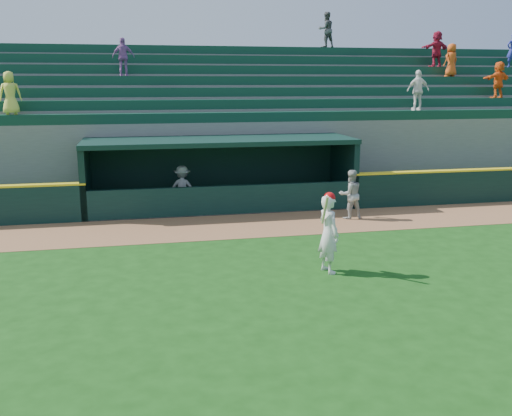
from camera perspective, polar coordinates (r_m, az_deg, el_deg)
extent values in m
plane|color=#144310|center=(13.18, 1.45, -7.01)|extent=(120.00, 120.00, 0.00)
cube|color=brown|center=(17.78, -2.20, -1.81)|extent=(40.00, 3.00, 0.01)
imported|color=#A2A29D|center=(18.85, 9.42, 1.36)|extent=(0.83, 0.67, 1.62)
imported|color=#AAABA5|center=(20.09, -7.36, 2.02)|extent=(1.10, 0.79, 1.55)
cube|color=slate|center=(20.47, -3.53, 0.13)|extent=(9.00, 2.60, 0.04)
cube|color=black|center=(20.12, -16.66, 2.69)|extent=(0.20, 2.60, 2.30)
cube|color=black|center=(21.40, 8.73, 3.64)|extent=(0.20, 2.60, 2.30)
cube|color=black|center=(21.53, -4.08, 3.80)|extent=(9.40, 0.20, 2.30)
cube|color=black|center=(20.09, -3.62, 6.72)|extent=(9.40, 2.80, 0.16)
cube|color=black|center=(19.19, -3.01, 0.77)|extent=(9.00, 0.16, 1.00)
cube|color=brown|center=(21.19, -3.86, 1.20)|extent=(8.40, 0.45, 0.10)
cube|color=slate|center=(22.00, -4.28, 4.79)|extent=(34.00, 0.85, 2.91)
cube|color=#0F3828|center=(21.72, -4.31, 9.02)|extent=(34.00, 0.60, 0.36)
cube|color=slate|center=(22.80, -4.58, 5.63)|extent=(34.00, 0.85, 3.36)
cube|color=#0F3828|center=(22.54, -4.62, 10.29)|extent=(34.00, 0.60, 0.36)
cube|color=slate|center=(23.62, -4.86, 6.41)|extent=(34.00, 0.85, 3.81)
cube|color=#0F3828|center=(23.37, -4.92, 11.47)|extent=(34.00, 0.60, 0.36)
cube|color=slate|center=(24.43, -5.12, 7.14)|extent=(34.00, 0.85, 4.26)
cube|color=#0F3828|center=(24.21, -5.19, 12.57)|extent=(34.00, 0.60, 0.36)
cube|color=slate|center=(25.25, -5.36, 7.82)|extent=(34.00, 0.85, 4.71)
cube|color=#0F3828|center=(25.06, -5.45, 13.59)|extent=(34.00, 0.60, 0.36)
cube|color=slate|center=(26.08, -5.59, 8.46)|extent=(34.00, 0.85, 5.16)
cube|color=#0F3828|center=(25.91, -5.70, 14.54)|extent=(34.00, 0.60, 0.36)
cube|color=slate|center=(26.91, -5.81, 9.06)|extent=(34.00, 0.85, 5.61)
cube|color=#0F3828|center=(26.78, -5.93, 15.44)|extent=(34.00, 0.60, 0.36)
cube|color=slate|center=(27.48, -5.94, 9.13)|extent=(34.50, 0.30, 5.61)
imported|color=#CA4916|center=(27.88, 18.93, 13.82)|extent=(0.80, 0.62, 1.45)
imported|color=white|center=(24.25, 15.90, 11.26)|extent=(0.94, 0.41, 1.59)
imported|color=#A81936|center=(28.50, 17.61, 14.92)|extent=(1.56, 0.79, 1.60)
imported|color=#2A2F9A|center=(30.60, 24.27, 14.19)|extent=(0.60, 0.42, 1.57)
imported|color=#4A4A4A|center=(28.18, 7.02, 17.27)|extent=(0.88, 0.74, 1.61)
imported|color=#D6D94C|center=(21.91, -23.38, 10.51)|extent=(0.78, 0.56, 1.49)
imported|color=#A061A6|center=(24.08, -13.12, 14.51)|extent=(0.89, 0.41, 1.49)
imported|color=orange|center=(27.12, 23.07, 11.73)|extent=(1.48, 0.77, 1.53)
imported|color=silver|center=(13.43, 7.26, -2.58)|extent=(0.60, 0.77, 1.86)
sphere|color=red|center=(13.24, 7.37, 1.01)|extent=(0.27, 0.27, 0.27)
cylinder|color=#D2B987|center=(13.02, 6.91, -0.20)|extent=(0.14, 0.53, 0.76)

